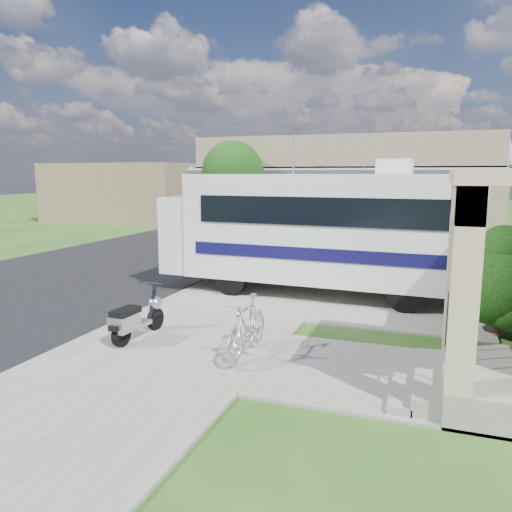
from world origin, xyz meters
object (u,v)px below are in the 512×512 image
(bicycle, at_px, (247,330))
(garden_hose, at_px, (431,360))
(van, at_px, (264,214))
(scooter, at_px, (135,319))
(pickup_truck, at_px, (221,226))
(motorhome, at_px, (319,228))
(shrub, at_px, (504,281))

(bicycle, xyz_separation_m, garden_hose, (3.17, 0.80, -0.45))
(van, bearing_deg, bicycle, -61.40)
(van, bearing_deg, garden_hose, -53.08)
(scooter, relative_size, van, 0.28)
(scooter, distance_m, van, 21.36)
(pickup_truck, distance_m, garden_hose, 16.45)
(scooter, xyz_separation_m, bicycle, (2.42, -0.09, 0.06))
(motorhome, distance_m, scooter, 5.97)
(shrub, xyz_separation_m, garden_hose, (-1.31, -2.08, -1.10))
(scooter, bearing_deg, van, 105.28)
(motorhome, bearing_deg, van, 115.88)
(motorhome, xyz_separation_m, van, (-6.99, 15.65, -1.01))
(pickup_truck, bearing_deg, scooter, 110.53)
(garden_hose, bearing_deg, bicycle, -165.90)
(garden_hose, bearing_deg, pickup_truck, 126.78)
(shrub, height_order, van, shrub)
(bicycle, xyz_separation_m, van, (-6.89, 20.97, 0.32))
(scooter, distance_m, garden_hose, 5.65)
(pickup_truck, bearing_deg, van, -84.70)
(bicycle, bearing_deg, shrub, 33.06)
(motorhome, xyz_separation_m, pickup_truck, (-6.76, 8.64, -1.03))
(bicycle, height_order, garden_hose, bicycle)
(motorhome, bearing_deg, bicycle, -89.24)
(pickup_truck, distance_m, van, 7.02)
(motorhome, distance_m, shrub, 5.07)
(pickup_truck, relative_size, van, 1.01)
(shrub, xyz_separation_m, pickup_truck, (-11.15, 11.09, -0.36))
(motorhome, relative_size, shrub, 3.67)
(scooter, bearing_deg, motorhome, 67.52)
(motorhome, distance_m, garden_hose, 5.75)
(garden_hose, bearing_deg, shrub, 57.73)
(garden_hose, bearing_deg, scooter, -172.79)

